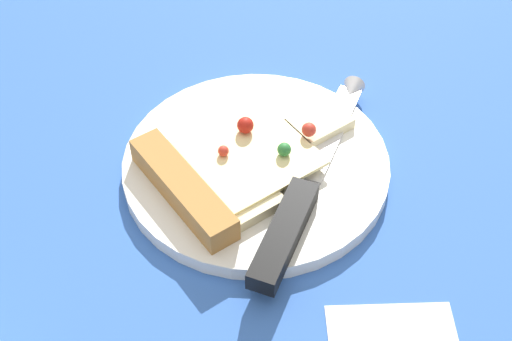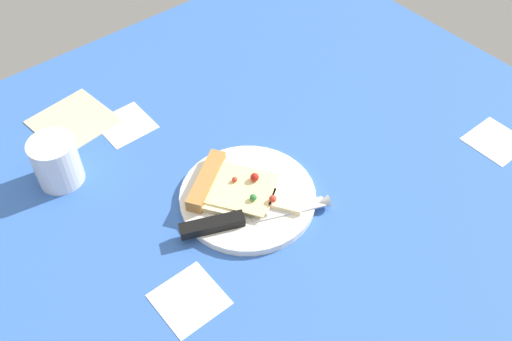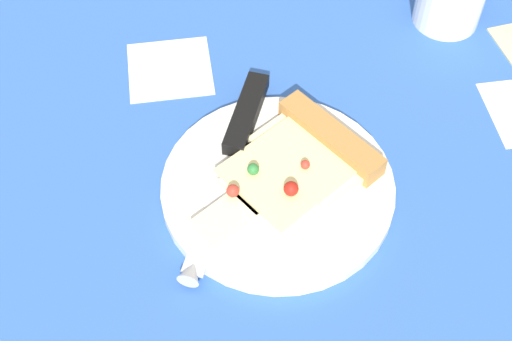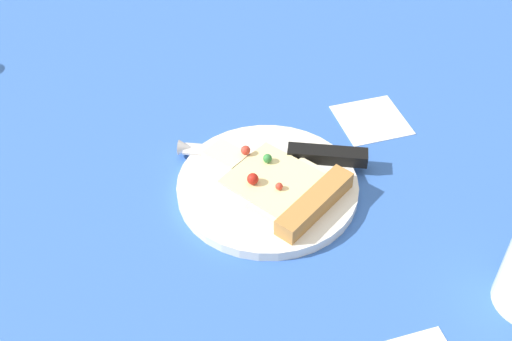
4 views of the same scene
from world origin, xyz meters
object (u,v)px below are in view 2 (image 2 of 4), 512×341
plate (248,197)px  pizza_slice (233,188)px  drinking_glass (56,162)px  knife (241,219)px  napkin (73,121)px

plate → pizza_slice: (-1.40, 2.13, 1.47)cm
plate → drinking_glass: drinking_glass is taller
drinking_glass → plate: bearing=-47.8°
plate → drinking_glass: size_ratio=2.63×
plate → pizza_slice: pizza_slice is taller
plate → knife: 5.68cm
napkin → knife: bearing=-76.9°
plate → napkin: (-13.15, 34.85, -0.47)cm
plate → knife: bearing=-139.4°
drinking_glass → knife: bearing=-57.8°
knife → drinking_glass: (-16.98, 26.93, 2.26)cm
plate → napkin: bearing=110.7°
knife → pizza_slice: bearing=177.3°
plate → drinking_glass: (-21.18, 23.33, 3.53)cm
pizza_slice → napkin: bearing=-103.9°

